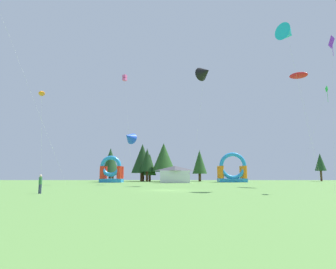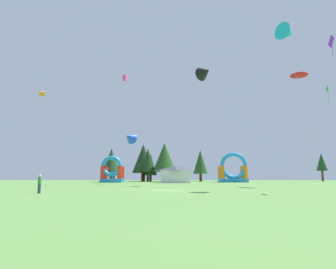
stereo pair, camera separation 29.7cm
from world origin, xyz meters
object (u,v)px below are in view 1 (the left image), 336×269
object	(u,v)px
kite_cyan_delta	(287,33)
inflatable_blue_arch	(232,172)
festival_tent	(175,174)
inflatable_yellow_castle	(111,173)
kite_green_diamond	(327,91)
kite_blue_delta	(129,137)
kite_black_delta	(205,72)
person_far_side	(40,182)
kite_orange_parafoil	(42,94)
kite_pink_box	(125,78)
kite_red_parafoil	(298,76)
kite_purple_diamond	(333,43)

from	to	relation	value
kite_cyan_delta	inflatable_blue_arch	distance (m)	37.25
festival_tent	inflatable_blue_arch	bearing A→B (deg)	20.05
inflatable_yellow_castle	festival_tent	world-z (taller)	inflatable_yellow_castle
kite_green_diamond	kite_cyan_delta	bearing A→B (deg)	-132.33
kite_blue_delta	inflatable_blue_arch	world-z (taller)	kite_blue_delta
festival_tent	kite_black_delta	bearing A→B (deg)	-72.59
kite_blue_delta	kite_green_diamond	size ratio (longest dim) A/B	0.60
kite_blue_delta	inflatable_blue_arch	distance (m)	27.90
kite_green_diamond	festival_tent	size ratio (longest dim) A/B	2.56
kite_green_diamond	person_far_side	world-z (taller)	kite_green_diamond
kite_black_delta	inflatable_blue_arch	bearing A→B (deg)	68.02
person_far_side	inflatable_blue_arch	bearing A→B (deg)	-113.45
kite_orange_parafoil	kite_cyan_delta	distance (m)	33.80
inflatable_blue_arch	festival_tent	world-z (taller)	inflatable_blue_arch
kite_pink_box	inflatable_yellow_castle	distance (m)	22.00
kite_blue_delta	person_far_side	distance (m)	25.21
kite_red_parafoil	person_far_side	size ratio (longest dim) A/B	10.36
kite_pink_box	kite_cyan_delta	bearing A→B (deg)	-38.87
kite_red_parafoil	festival_tent	size ratio (longest dim) A/B	2.88
kite_black_delta	kite_pink_box	world-z (taller)	kite_pink_box
kite_pink_box	inflatable_blue_arch	size ratio (longest dim) A/B	3.02
kite_cyan_delta	kite_pink_box	world-z (taller)	kite_pink_box
kite_blue_delta	kite_orange_parafoil	world-z (taller)	kite_orange_parafoil
kite_blue_delta	person_far_side	bearing A→B (deg)	-100.63
person_far_side	kite_red_parafoil	bearing A→B (deg)	-143.03
inflatable_yellow_castle	kite_purple_diamond	bearing A→B (deg)	-48.52
kite_pink_box	festival_tent	bearing A→B (deg)	45.44
kite_purple_diamond	person_far_side	distance (m)	33.07
inflatable_blue_arch	inflatable_yellow_castle	world-z (taller)	inflatable_blue_arch
kite_orange_parafoil	festival_tent	xyz separation A→B (m)	(19.02, 22.91, -11.31)
person_far_side	kite_green_diamond	bearing A→B (deg)	-143.71
kite_purple_diamond	kite_red_parafoil	bearing A→B (deg)	80.93
kite_green_diamond	kite_purple_diamond	bearing A→B (deg)	-115.70
inflatable_yellow_castle	festival_tent	distance (m)	14.41
kite_red_parafoil	kite_purple_diamond	size ratio (longest dim) A/B	1.09
kite_green_diamond	inflatable_yellow_castle	distance (m)	45.15
kite_purple_diamond	inflatable_blue_arch	world-z (taller)	kite_purple_diamond
kite_blue_delta	kite_cyan_delta	bearing A→B (deg)	-36.84
kite_black_delta	inflatable_blue_arch	xyz separation A→B (m)	(8.32, 20.61, -16.32)
kite_black_delta	kite_orange_parafoil	xyz separation A→B (m)	(-23.97, -7.14, -5.61)
kite_purple_diamond	inflatable_yellow_castle	bearing A→B (deg)	131.48
kite_pink_box	kite_black_delta	bearing A→B (deg)	-22.76
kite_pink_box	person_far_side	world-z (taller)	kite_pink_box
kite_blue_delta	festival_tent	distance (m)	15.94
kite_orange_parafoil	kite_green_diamond	distance (m)	44.11
kite_black_delta	kite_purple_diamond	distance (m)	20.88
kite_cyan_delta	inflatable_yellow_castle	bearing A→B (deg)	132.07
kite_red_parafoil	kite_blue_delta	size ratio (longest dim) A/B	1.88
kite_cyan_delta	kite_black_delta	bearing A→B (deg)	124.79
festival_tent	kite_cyan_delta	bearing A→B (deg)	-64.19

